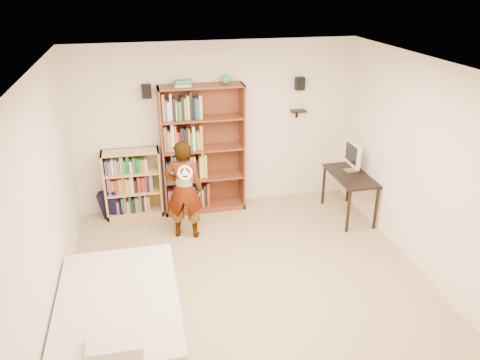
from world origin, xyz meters
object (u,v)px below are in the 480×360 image
(tall_bookshelf, at_px, (203,150))
(daybed, at_px, (119,311))
(person, at_px, (184,190))
(computer_desk, at_px, (349,195))
(low_bookshelf, at_px, (133,184))

(tall_bookshelf, height_order, daybed, tall_bookshelf)
(daybed, xyz_separation_m, person, (0.93, 1.94, 0.45))
(computer_desk, distance_m, daybed, 4.08)
(computer_desk, relative_size, person, 0.70)
(tall_bookshelf, height_order, computer_desk, tall_bookshelf)
(tall_bookshelf, distance_m, computer_desk, 2.43)
(low_bookshelf, xyz_separation_m, daybed, (-0.20, -2.77, -0.26))
(computer_desk, xyz_separation_m, daybed, (-3.55, -2.00, -0.07))
(low_bookshelf, distance_m, daybed, 2.79)
(tall_bookshelf, distance_m, daybed, 3.14)
(low_bookshelf, height_order, person, person)
(tall_bookshelf, distance_m, low_bookshelf, 1.23)
(tall_bookshelf, distance_m, person, 0.95)
(computer_desk, bearing_deg, daybed, -150.57)
(tall_bookshelf, relative_size, computer_desk, 1.96)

